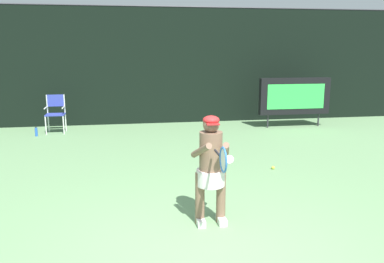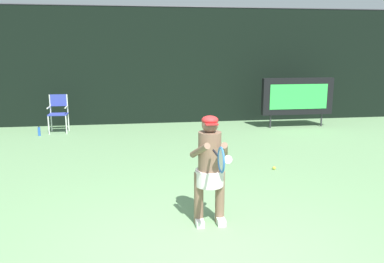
{
  "view_description": "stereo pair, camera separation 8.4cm",
  "coord_description": "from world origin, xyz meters",
  "px_view_note": "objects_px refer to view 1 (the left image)",
  "views": [
    {
      "loc": [
        -0.94,
        -4.1,
        2.4
      ],
      "look_at": [
        0.09,
        2.12,
        1.05
      ],
      "focal_mm": 36.84,
      "sensor_mm": 36.0,
      "label": 1
    },
    {
      "loc": [
        -0.85,
        -4.11,
        2.4
      ],
      "look_at": [
        0.09,
        2.12,
        1.05
      ],
      "focal_mm": 36.84,
      "sensor_mm": 36.0,
      "label": 2
    }
  ],
  "objects_px": {
    "umpire_chair": "(55,111)",
    "water_bottle": "(36,132)",
    "tennis_ball_spare": "(273,168)",
    "tennis_racket": "(223,159)",
    "tennis_player": "(211,165)",
    "scoreboard": "(295,96)"
  },
  "relations": [
    {
      "from": "umpire_chair",
      "to": "water_bottle",
      "type": "relative_size",
      "value": 4.08
    },
    {
      "from": "scoreboard",
      "to": "tennis_racket",
      "type": "bearing_deg",
      "value": -119.69
    },
    {
      "from": "scoreboard",
      "to": "water_bottle",
      "type": "relative_size",
      "value": 8.3
    },
    {
      "from": "scoreboard",
      "to": "tennis_ball_spare",
      "type": "xyz_separation_m",
      "value": [
        -2.18,
        -4.03,
        -0.91
      ]
    },
    {
      "from": "umpire_chair",
      "to": "tennis_player",
      "type": "distance_m",
      "value": 7.26
    },
    {
      "from": "scoreboard",
      "to": "umpire_chair",
      "type": "xyz_separation_m",
      "value": [
        -7.05,
        0.32,
        -0.33
      ]
    },
    {
      "from": "scoreboard",
      "to": "tennis_player",
      "type": "distance_m",
      "value": 7.38
    },
    {
      "from": "umpire_chair",
      "to": "tennis_player",
      "type": "xyz_separation_m",
      "value": [
        3.12,
        -6.56,
        0.22
      ]
    },
    {
      "from": "umpire_chair",
      "to": "scoreboard",
      "type": "bearing_deg",
      "value": -2.57
    },
    {
      "from": "umpire_chair",
      "to": "tennis_racket",
      "type": "relative_size",
      "value": 1.79
    },
    {
      "from": "scoreboard",
      "to": "water_bottle",
      "type": "bearing_deg",
      "value": -179.3
    },
    {
      "from": "scoreboard",
      "to": "umpire_chair",
      "type": "relative_size",
      "value": 2.04
    },
    {
      "from": "umpire_chair",
      "to": "water_bottle",
      "type": "bearing_deg",
      "value": -139.21
    },
    {
      "from": "umpire_chair",
      "to": "tennis_ball_spare",
      "type": "bearing_deg",
      "value": -41.71
    },
    {
      "from": "tennis_player",
      "to": "tennis_racket",
      "type": "relative_size",
      "value": 2.52
    },
    {
      "from": "umpire_chair",
      "to": "tennis_player",
      "type": "height_order",
      "value": "tennis_player"
    },
    {
      "from": "tennis_player",
      "to": "tennis_racket",
      "type": "bearing_deg",
      "value": -90.1
    },
    {
      "from": "water_bottle",
      "to": "tennis_player",
      "type": "height_order",
      "value": "tennis_player"
    },
    {
      "from": "tennis_player",
      "to": "scoreboard",
      "type": "bearing_deg",
      "value": 57.77
    },
    {
      "from": "tennis_ball_spare",
      "to": "tennis_racket",
      "type": "bearing_deg",
      "value": -121.49
    },
    {
      "from": "scoreboard",
      "to": "tennis_ball_spare",
      "type": "height_order",
      "value": "scoreboard"
    },
    {
      "from": "scoreboard",
      "to": "umpire_chair",
      "type": "distance_m",
      "value": 7.07
    }
  ]
}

